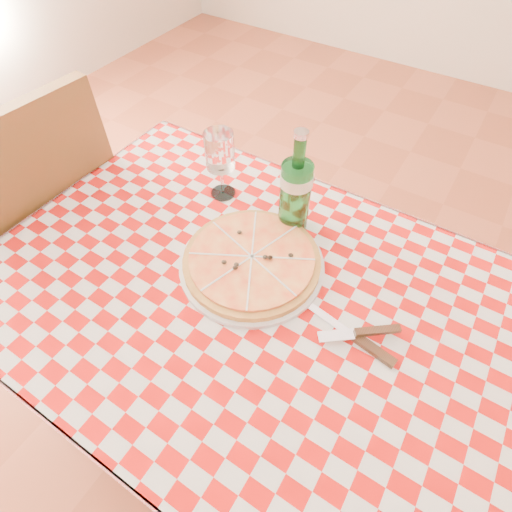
% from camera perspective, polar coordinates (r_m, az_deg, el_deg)
% --- Properties ---
extents(dining_table, '(1.20, 0.80, 0.75)m').
position_cam_1_polar(dining_table, '(1.03, -0.84, -8.29)').
color(dining_table, brown).
rests_on(dining_table, ground).
extents(tablecloth, '(1.30, 0.90, 0.01)m').
position_cam_1_polar(tablecloth, '(0.95, -0.91, -5.34)').
color(tablecloth, '#AC0D0A').
rests_on(tablecloth, dining_table).
extents(chair_far, '(0.50, 0.50, 1.02)m').
position_cam_1_polar(chair_far, '(1.51, -27.65, 4.73)').
color(chair_far, brown).
rests_on(chair_far, ground).
extents(pizza_plate, '(0.44, 0.44, 0.05)m').
position_cam_1_polar(pizza_plate, '(0.97, -0.61, -0.58)').
color(pizza_plate, gold).
rests_on(pizza_plate, tablecloth).
extents(water_bottle, '(0.09, 0.09, 0.29)m').
position_cam_1_polar(water_bottle, '(0.98, 5.76, 10.20)').
color(water_bottle, '#1A6A29').
rests_on(water_bottle, tablecloth).
extents(wine_glass, '(0.09, 0.09, 0.20)m').
position_cam_1_polar(wine_glass, '(1.11, -5.04, 12.75)').
color(wine_glass, white).
rests_on(wine_glass, tablecloth).
extents(cutlery, '(0.31, 0.28, 0.03)m').
position_cam_1_polar(cutlery, '(0.90, 13.85, -10.77)').
color(cutlery, silver).
rests_on(cutlery, tablecloth).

